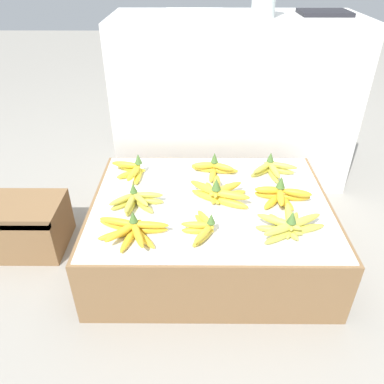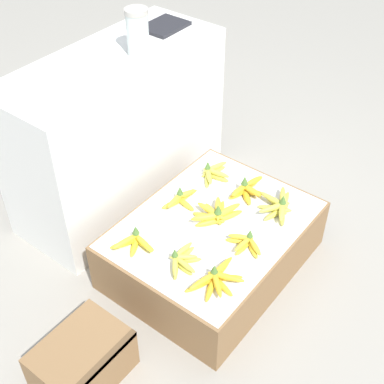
% 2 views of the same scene
% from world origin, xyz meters
% --- Properties ---
extents(ground_plane, '(10.00, 10.00, 0.00)m').
position_xyz_m(ground_plane, '(0.00, 0.00, 0.00)').
color(ground_plane, gray).
extents(display_platform, '(0.92, 0.71, 0.27)m').
position_xyz_m(display_platform, '(0.00, 0.00, 0.14)').
color(display_platform, olive).
rests_on(display_platform, ground_plane).
extents(back_vendor_table, '(1.18, 0.48, 0.83)m').
position_xyz_m(back_vendor_table, '(0.13, 0.71, 0.41)').
color(back_vendor_table, white).
rests_on(back_vendor_table, ground_plane).
extents(wooden_crate, '(0.36, 0.26, 0.21)m').
position_xyz_m(wooden_crate, '(-0.80, 0.05, 0.11)').
color(wooden_crate, olive).
rests_on(wooden_crate, ground_plane).
extents(banana_bunch_front_left, '(0.25, 0.18, 0.09)m').
position_xyz_m(banana_bunch_front_left, '(-0.27, -0.21, 0.30)').
color(banana_bunch_front_left, gold).
rests_on(banana_bunch_front_left, display_platform).
extents(banana_bunch_front_midleft, '(0.12, 0.19, 0.08)m').
position_xyz_m(banana_bunch_front_midleft, '(-0.04, -0.20, 0.30)').
color(banana_bunch_front_midleft, gold).
rests_on(banana_bunch_front_midleft, display_platform).
extents(banana_bunch_front_midright, '(0.25, 0.20, 0.10)m').
position_xyz_m(banana_bunch_front_midright, '(0.26, -0.19, 0.30)').
color(banana_bunch_front_midright, gold).
rests_on(banana_bunch_front_midright, display_platform).
extents(banana_bunch_middle_left, '(0.20, 0.14, 0.09)m').
position_xyz_m(banana_bunch_middle_left, '(-0.28, -0.04, 0.30)').
color(banana_bunch_middle_left, gold).
rests_on(banana_bunch_middle_left, display_platform).
extents(banana_bunch_middle_midleft, '(0.23, 0.19, 0.11)m').
position_xyz_m(banana_bunch_middle_midleft, '(0.03, 0.01, 0.30)').
color(banana_bunch_middle_midleft, gold).
rests_on(banana_bunch_middle_midleft, display_platform).
extents(banana_bunch_middle_midright, '(0.22, 0.14, 0.10)m').
position_xyz_m(banana_bunch_middle_midright, '(0.27, -0.01, 0.30)').
color(banana_bunch_middle_midright, gold).
rests_on(banana_bunch_middle_midright, display_platform).
extents(banana_bunch_back_left, '(0.15, 0.19, 0.10)m').
position_xyz_m(banana_bunch_back_left, '(-0.33, 0.19, 0.30)').
color(banana_bunch_back_left, yellow).
rests_on(banana_bunch_back_left, display_platform).
extents(banana_bunch_back_midleft, '(0.21, 0.14, 0.10)m').
position_xyz_m(banana_bunch_back_midleft, '(0.02, 0.21, 0.30)').
color(banana_bunch_back_midleft, gold).
rests_on(banana_bunch_back_midleft, display_platform).
extents(banana_bunch_back_midright, '(0.21, 0.15, 0.09)m').
position_xyz_m(banana_bunch_back_midright, '(0.27, 0.20, 0.30)').
color(banana_bunch_back_midright, gold).
rests_on(banana_bunch_back_midright, display_platform).
extents(foam_tray_white, '(0.27, 0.16, 0.02)m').
position_xyz_m(foam_tray_white, '(-0.07, 0.73, 0.84)').
color(foam_tray_white, white).
rests_on(foam_tray_white, back_vendor_table).
extents(foam_tray_dark, '(0.23, 0.18, 0.02)m').
position_xyz_m(foam_tray_dark, '(0.54, 0.72, 0.84)').
color(foam_tray_dark, '#232328').
rests_on(foam_tray_dark, back_vendor_table).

